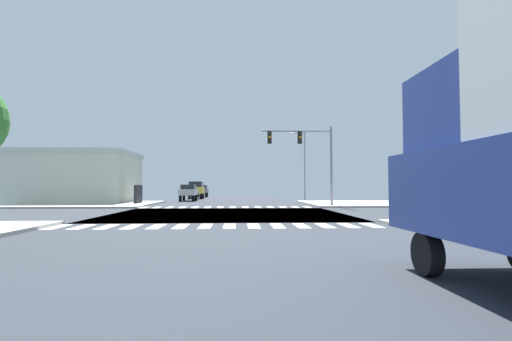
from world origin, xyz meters
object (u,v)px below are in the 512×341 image
(traffic_signal_mast, at_px, (304,147))
(suv_farside_1, at_px, (196,189))
(gas_station_sign, at_px, (484,109))
(sedan_leading_2, at_px, (189,191))
(sedan_crossing_1, at_px, (202,190))
(street_lamp, at_px, (303,160))
(bank_building, at_px, (61,177))

(traffic_signal_mast, distance_m, suv_farside_1, 24.68)
(gas_station_sign, relative_size, suv_farside_1, 1.47)
(traffic_signal_mast, xyz_separation_m, sedan_leading_2, (-11.11, 13.33, -3.76))
(gas_station_sign, relative_size, sedan_crossing_1, 1.58)
(street_lamp, height_order, bank_building, street_lamp)
(traffic_signal_mast, xyz_separation_m, sedan_crossing_1, (-11.11, 30.50, -3.76))
(suv_farside_1, bearing_deg, gas_station_sign, 111.22)
(bank_building, bearing_deg, traffic_signal_mast, -19.52)
(street_lamp, relative_size, sedan_leading_2, 1.82)
(gas_station_sign, distance_m, sedan_leading_2, 33.98)
(traffic_signal_mast, xyz_separation_m, bank_building, (-23.24, 8.24, -2.28))
(street_lamp, relative_size, suv_farside_1, 1.70)
(street_lamp, height_order, sedan_leading_2, street_lamp)
(bank_building, distance_m, sedan_leading_2, 13.23)
(traffic_signal_mast, relative_size, bank_building, 0.42)
(gas_station_sign, relative_size, street_lamp, 0.87)
(traffic_signal_mast, distance_m, sedan_leading_2, 17.75)
(gas_station_sign, bearing_deg, traffic_signal_mast, 103.02)
(street_lamp, bearing_deg, gas_station_sign, -85.87)
(sedan_leading_2, bearing_deg, gas_station_sign, 116.41)
(bank_building, distance_m, suv_farside_1, 18.20)
(sedan_leading_2, bearing_deg, traffic_signal_mast, 129.82)
(gas_station_sign, bearing_deg, street_lamp, 94.13)
(street_lamp, bearing_deg, suv_farside_1, 141.79)
(bank_building, height_order, sedan_leading_2, bank_building)
(street_lamp, xyz_separation_m, sedan_crossing_1, (-12.98, 18.95, -3.58))
(gas_station_sign, bearing_deg, sedan_crossing_1, 107.58)
(sedan_crossing_1, bearing_deg, gas_station_sign, 107.58)
(traffic_signal_mast, height_order, bank_building, traffic_signal_mast)
(traffic_signal_mast, xyz_separation_m, suv_farside_1, (-11.11, 21.76, -3.48))
(traffic_signal_mast, xyz_separation_m, gas_station_sign, (3.92, -16.95, -0.27))
(gas_station_sign, distance_m, suv_farside_1, 41.65)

